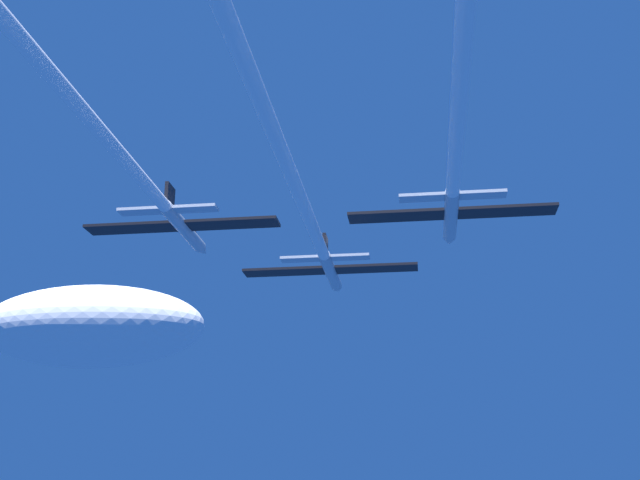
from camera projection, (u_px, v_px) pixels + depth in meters
jet_lead at (302, 200)px, 57.32m from camera, size 16.19×58.65×2.68m
jet_left_wing at (104, 135)px, 49.86m from camera, size 16.19×57.08×2.68m
jet_right_wing at (457, 132)px, 49.08m from camera, size 16.19×51.45×2.68m
cloud_wispy at (92, 327)px, 100.37m from camera, size 29.07×15.99×10.17m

